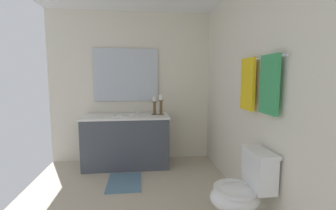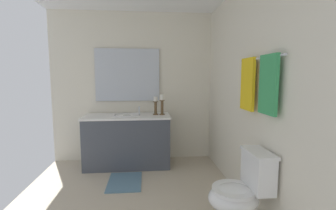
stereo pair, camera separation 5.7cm
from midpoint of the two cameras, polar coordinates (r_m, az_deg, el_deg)
name	(u,v)px [view 2 (the right image)]	position (r m, az deg, el deg)	size (l,w,h in m)	color
floor	(129,209)	(2.83, -8.78, -23.35)	(3.19, 2.64, 0.02)	beige
wall_back	(252,94)	(2.71, 19.87, 2.56)	(3.19, 0.04, 2.45)	silver
wall_left	(134,87)	(4.05, -7.83, 4.18)	(0.04, 2.64, 2.45)	silver
vanity_cabinet	(128,140)	(3.85, -9.20, -8.36)	(0.58, 1.34, 0.81)	#474C56
sink_basin	(127,118)	(3.78, -9.29, -3.03)	(0.40, 0.40, 0.24)	white
mirror	(128,75)	(4.00, -9.23, 7.08)	(0.02, 1.04, 0.85)	silver
candle_holder_tall	(162,104)	(3.76, -0.99, 0.22)	(0.09, 0.09, 0.32)	brown
candle_holder_short	(156,105)	(3.77, -2.55, -0.06)	(0.09, 0.09, 0.28)	brown
toilet	(241,193)	(2.39, 17.65, -19.34)	(0.39, 0.54, 0.75)	white
towel_bar	(260,58)	(2.43, 21.72, 10.32)	(0.02, 0.02, 0.83)	silver
towel_near_vanity	(248,84)	(2.61, 19.04, 4.71)	(0.28, 0.03, 0.54)	yellow
towel_center	(268,85)	(2.24, 23.47, 4.47)	(0.28, 0.03, 0.52)	#389E59
bath_mat	(125,182)	(3.40, -9.77, -17.58)	(0.60, 0.44, 0.02)	slate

